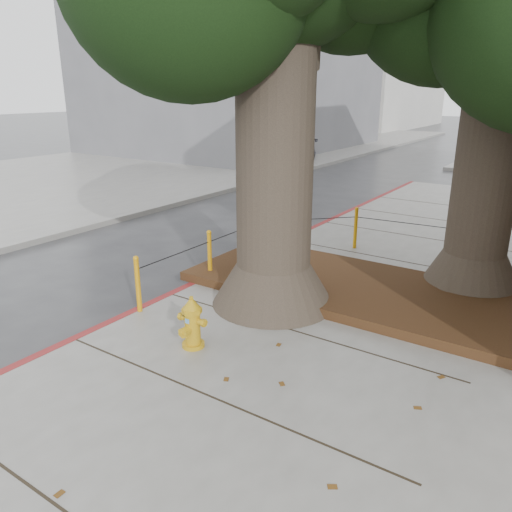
% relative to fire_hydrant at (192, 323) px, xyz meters
% --- Properties ---
extents(ground, '(140.00, 140.00, 0.00)m').
position_rel_fire_hydrant_xyz_m(ground, '(0.42, -0.79, -0.52)').
color(ground, '#28282B').
rests_on(ground, ground).
extents(sidewalk_opposite, '(14.00, 60.00, 0.15)m').
position_rel_fire_hydrant_xyz_m(sidewalk_opposite, '(-13.58, 9.21, -0.44)').
color(sidewalk_opposite, slate).
rests_on(sidewalk_opposite, ground).
extents(curb_red, '(0.14, 26.00, 0.16)m').
position_rel_fire_hydrant_xyz_m(curb_red, '(-1.58, 1.71, -0.44)').
color(curb_red, maroon).
rests_on(curb_red, ground).
extents(planter_bed, '(6.40, 2.60, 0.16)m').
position_rel_fire_hydrant_xyz_m(planter_bed, '(1.32, 3.11, -0.29)').
color(planter_bed, black).
rests_on(planter_bed, sidewalk_main).
extents(building_far_grey, '(12.00, 16.00, 12.00)m').
position_rel_fire_hydrant_xyz_m(building_far_grey, '(-14.58, 21.21, 5.48)').
color(building_far_grey, slate).
rests_on(building_far_grey, ground).
extents(building_far_white, '(12.00, 18.00, 15.00)m').
position_rel_fire_hydrant_xyz_m(building_far_white, '(-16.58, 44.21, 6.98)').
color(building_far_white, silver).
rests_on(building_far_white, ground).
extents(bollard_ring, '(3.79, 5.39, 0.95)m').
position_rel_fire_hydrant_xyz_m(bollard_ring, '(-0.45, 3.58, 0.15)').
color(bollard_ring, orange).
rests_on(bollard_ring, sidewalk_main).
extents(fire_hydrant, '(0.39, 0.35, 0.75)m').
position_rel_fire_hydrant_xyz_m(fire_hydrant, '(0.00, 0.00, 0.00)').
color(fire_hydrant, gold).
rests_on(fire_hydrant, sidewalk_main).
extents(car_dark, '(1.86, 4.21, 1.20)m').
position_rel_fire_hydrant_xyz_m(car_dark, '(-8.44, 16.40, 0.08)').
color(car_dark, black).
rests_on(car_dark, ground).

